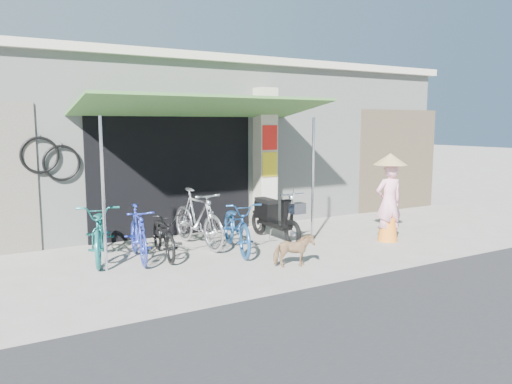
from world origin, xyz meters
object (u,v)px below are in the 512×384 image
moped (274,217)px  nun (389,198)px  bike_navy (237,226)px  bike_teal (101,231)px  bike_blue (138,233)px  bike_black (164,234)px  street_dog (293,251)px  bike_silver (198,218)px

moped → nun: nun is taller
bike_navy → bike_teal: bearing=177.1°
moped → bike_blue: bearing=-176.9°
bike_black → street_dog: size_ratio=2.41×
bike_black → moped: 2.25m
bike_navy → bike_black: bearing=-179.7°
bike_teal → street_dog: bike_teal is taller
bike_silver → moped: bearing=-16.8°
bike_black → bike_blue: bearing=-172.0°
bike_black → bike_navy: bike_navy is taller
bike_teal → bike_blue: 0.64m
bike_teal → bike_navy: bike_teal is taller
bike_teal → bike_navy: 2.30m
bike_black → bike_silver: 0.89m
bike_silver → street_dog: bearing=-75.3°
bike_blue → street_dog: size_ratio=2.41×
bike_blue → moped: (2.70, 0.12, -0.00)m
bike_blue → bike_black: size_ratio=1.00×
bike_teal → bike_black: bearing=-4.8°
bike_blue → bike_silver: bearing=25.3°
bike_black → moped: moped is taller
moped → bike_navy: bearing=-158.0°
bike_teal → bike_navy: size_ratio=1.06×
moped → street_dog: bearing=-111.8°
bike_black → street_dog: (1.55, -1.61, -0.13)m
bike_teal → bike_blue: (0.52, -0.36, -0.03)m
bike_teal → street_dog: bearing=-22.6°
street_dog → bike_black: bearing=60.2°
bike_navy → bike_silver: bearing=137.5°
bike_blue → bike_teal: bearing=152.6°
bike_black → bike_silver: bike_silver is taller
bike_teal → bike_black: bike_teal is taller
bike_teal → street_dog: size_ratio=2.96×
bike_teal → nun: bearing=0.2°
bike_navy → moped: 1.08m
bike_navy → street_dog: bearing=-63.9°
bike_blue → bike_silver: size_ratio=0.86×
bike_blue → street_dog: bearing=-31.3°
bike_navy → street_dog: 1.37m
bike_black → bike_navy: (1.24, -0.29, 0.06)m
bike_black → nun: nun is taller
street_dog → nun: 2.71m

